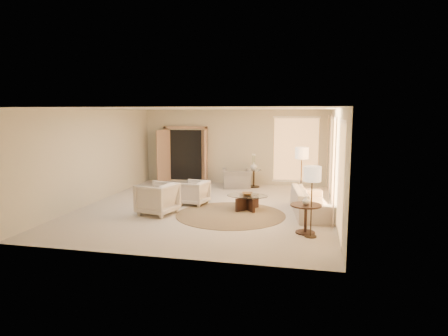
% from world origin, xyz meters
% --- Properties ---
extents(room, '(7.04, 8.04, 2.83)m').
position_xyz_m(room, '(0.00, 0.00, 1.40)').
color(room, beige).
rests_on(room, ground).
extents(windows_right, '(0.10, 6.40, 2.40)m').
position_xyz_m(windows_right, '(3.45, 0.10, 1.35)').
color(windows_right, '#F2AE61').
rests_on(windows_right, room).
extents(window_back_corner, '(1.70, 0.10, 2.40)m').
position_xyz_m(window_back_corner, '(2.30, 3.95, 1.35)').
color(window_back_corner, '#F2AE61').
rests_on(window_back_corner, room).
extents(curtains_right, '(0.06, 5.20, 2.60)m').
position_xyz_m(curtains_right, '(3.40, 1.00, 1.30)').
color(curtains_right, beige).
rests_on(curtains_right, room).
extents(french_doors, '(1.95, 0.66, 2.16)m').
position_xyz_m(french_doors, '(-1.90, 3.82, 1.07)').
color(french_doors, tan).
rests_on(french_doors, room).
extents(area_rug, '(3.29, 3.29, 0.01)m').
position_xyz_m(area_rug, '(0.81, -0.66, 0.01)').
color(area_rug, '#423220').
rests_on(area_rug, room).
extents(sofa, '(1.23, 2.43, 0.68)m').
position_xyz_m(sofa, '(2.90, -0.09, 0.34)').
color(sofa, beige).
rests_on(sofa, room).
extents(armchair_left, '(0.84, 0.88, 0.78)m').
position_xyz_m(armchair_left, '(-0.50, 0.30, 0.39)').
color(armchair_left, beige).
rests_on(armchair_left, room).
extents(armchair_right, '(1.04, 1.08, 0.93)m').
position_xyz_m(armchair_right, '(-1.12, -0.99, 0.46)').
color(armchair_right, beige).
rests_on(armchair_right, room).
extents(accent_chair, '(1.15, 0.89, 0.89)m').
position_xyz_m(accent_chair, '(0.25, 3.17, 0.45)').
color(accent_chair, gray).
rests_on(accent_chair, room).
extents(coffee_table, '(1.15, 1.15, 0.42)m').
position_xyz_m(coffee_table, '(1.16, -0.03, 0.26)').
color(coffee_table, black).
rests_on(coffee_table, room).
extents(end_table, '(0.70, 0.70, 0.66)m').
position_xyz_m(end_table, '(2.78, -1.87, 0.45)').
color(end_table, black).
rests_on(end_table, room).
extents(side_table, '(0.56, 0.56, 0.65)m').
position_xyz_m(side_table, '(0.84, 3.40, 0.39)').
color(side_table, '#2F2419').
rests_on(side_table, room).
extents(floor_lamp_near, '(0.40, 0.40, 1.66)m').
position_xyz_m(floor_lamp_near, '(2.58, 1.32, 1.42)').
color(floor_lamp_near, '#2F2419').
rests_on(floor_lamp_near, room).
extents(floor_lamp_far, '(0.38, 0.38, 1.56)m').
position_xyz_m(floor_lamp_far, '(2.90, -2.13, 1.33)').
color(floor_lamp_far, '#2F2419').
rests_on(floor_lamp_far, room).
extents(bowl, '(0.35, 0.35, 0.07)m').
position_xyz_m(bowl, '(1.16, -0.03, 0.45)').
color(bowl, brown).
rests_on(bowl, coffee_table).
extents(end_vase, '(0.18, 0.18, 0.19)m').
position_xyz_m(end_vase, '(2.78, -1.87, 0.75)').
color(end_vase, silver).
rests_on(end_vase, end_table).
extents(side_vase, '(0.34, 0.34, 0.27)m').
position_xyz_m(side_vase, '(0.84, 3.40, 0.77)').
color(side_vase, silver).
rests_on(side_vase, side_table).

